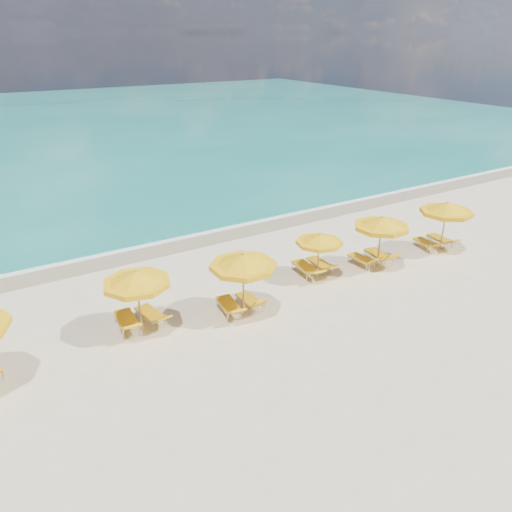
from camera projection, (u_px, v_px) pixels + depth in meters
ground_plane at (275, 295)px, 20.66m from camera, size 120.00×120.00×0.00m
ocean at (46, 126)px, 57.92m from camera, size 120.00×80.00×0.30m
wet_sand_band at (198, 238)px, 26.40m from camera, size 120.00×2.60×0.01m
foam_line at (191, 233)px, 27.02m from camera, size 120.00×1.20×0.03m
whitecap_near at (43, 208)px, 30.98m from camera, size 14.00×0.36×0.05m
whitecap_far at (198, 158)px, 43.13m from camera, size 18.00×0.30×0.05m
umbrella_2 at (136, 279)px, 17.35m from camera, size 2.69×2.69×2.45m
umbrella_3 at (243, 262)px, 18.40m from camera, size 3.35×3.35×2.58m
umbrella_4 at (319, 240)px, 21.51m from camera, size 2.31×2.31×2.08m
umbrella_5 at (382, 223)px, 22.28m from camera, size 3.16×3.16×2.51m
umbrella_6 at (447, 209)px, 24.05m from camera, size 2.98×2.98×2.55m
lounger_2_left at (127, 324)px, 18.16m from camera, size 0.80×2.00×0.84m
lounger_2_right at (151, 317)px, 18.64m from camera, size 0.89×1.92×0.71m
lounger_3_left at (229, 308)px, 19.20m from camera, size 0.89×1.96×0.78m
lounger_3_right at (250, 303)px, 19.61m from camera, size 0.62×1.69×0.82m
lounger_4_left at (306, 270)px, 22.26m from camera, size 0.83×2.04×0.72m
lounger_4_right at (320, 266)px, 22.68m from camera, size 0.70×1.92×0.69m
lounger_5_left at (362, 262)px, 23.16m from camera, size 0.68×1.75×0.80m
lounger_5_right at (379, 258)px, 23.43m from camera, size 0.95×2.06×0.94m
lounger_6_left at (425, 245)px, 25.03m from camera, size 0.84×1.75×0.63m
lounger_6_right at (440, 241)px, 25.42m from camera, size 0.75×1.83×0.68m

